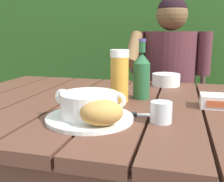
% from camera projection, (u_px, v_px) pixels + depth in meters
% --- Properties ---
extents(dining_table, '(1.49, 0.96, 0.78)m').
position_uv_depth(dining_table, '(131.00, 125.00, 1.01)').
color(dining_table, brown).
rests_on(dining_table, ground_plane).
extents(hedge_backdrop, '(4.19, 0.99, 2.87)m').
position_uv_depth(hedge_backdrop, '(135.00, 8.00, 2.61)').
color(hedge_backdrop, '#2C5620').
rests_on(hedge_backdrop, ground_plane).
extents(chair_near_diner, '(0.49, 0.47, 0.97)m').
position_uv_depth(chair_near_diner, '(168.00, 114.00, 1.90)').
color(chair_near_diner, '#4C3932').
rests_on(chair_near_diner, ground_plane).
extents(person_eating, '(0.48, 0.47, 1.25)m').
position_uv_depth(person_eating, '(168.00, 82.00, 1.66)').
color(person_eating, '#51272D').
rests_on(person_eating, ground_plane).
extents(serving_plate, '(0.26, 0.26, 0.01)m').
position_uv_depth(serving_plate, '(90.00, 118.00, 0.80)').
color(serving_plate, white).
rests_on(serving_plate, dining_table).
extents(soup_bowl, '(0.22, 0.17, 0.08)m').
position_uv_depth(soup_bowl, '(90.00, 104.00, 0.79)').
color(soup_bowl, white).
rests_on(soup_bowl, serving_plate).
extents(bread_roll, '(0.14, 0.12, 0.07)m').
position_uv_depth(bread_roll, '(102.00, 113.00, 0.71)').
color(bread_roll, '#BE8B42').
rests_on(bread_roll, serving_plate).
extents(beer_glass, '(0.07, 0.07, 0.20)m').
position_uv_depth(beer_glass, '(119.00, 76.00, 1.00)').
color(beer_glass, gold).
rests_on(beer_glass, dining_table).
extents(beer_bottle, '(0.07, 0.07, 0.23)m').
position_uv_depth(beer_bottle, '(142.00, 75.00, 1.04)').
color(beer_bottle, '#265C34').
rests_on(beer_bottle, dining_table).
extents(water_glass_small, '(0.06, 0.06, 0.06)m').
position_uv_depth(water_glass_small, '(161.00, 112.00, 0.77)').
color(water_glass_small, silver).
rests_on(water_glass_small, dining_table).
extents(butter_tub, '(0.12, 0.09, 0.05)m').
position_uv_depth(butter_tub, '(218.00, 101.00, 0.92)').
color(butter_tub, white).
rests_on(butter_tub, dining_table).
extents(table_knife, '(0.15, 0.06, 0.01)m').
position_uv_depth(table_knife, '(136.00, 115.00, 0.83)').
color(table_knife, silver).
rests_on(table_knife, dining_table).
extents(diner_bowl, '(0.14, 0.14, 0.06)m').
position_uv_depth(diner_bowl, '(166.00, 80.00, 1.32)').
color(diner_bowl, white).
rests_on(diner_bowl, dining_table).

